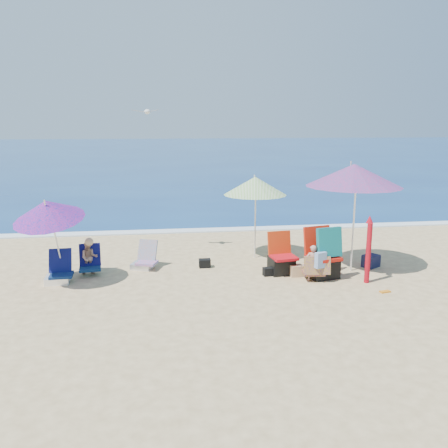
{
  "coord_description": "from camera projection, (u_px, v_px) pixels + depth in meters",
  "views": [
    {
      "loc": [
        -1.62,
        -8.81,
        3.25
      ],
      "look_at": [
        -0.3,
        1.0,
        1.1
      ],
      "focal_mm": 37.77,
      "sensor_mm": 36.0,
      "label": 1
    }
  ],
  "objects": [
    {
      "name": "umbrella_blue",
      "position": [
        48.0,
        210.0,
        9.24
      ],
      "size": [
        1.77,
        1.81,
        1.9
      ],
      "color": "silver",
      "rests_on": "ground"
    },
    {
      "name": "person_center",
      "position": [
        315.0,
        264.0,
        9.75
      ],
      "size": [
        0.55,
        0.48,
        0.78
      ],
      "color": "tan",
      "rests_on": "ground"
    },
    {
      "name": "chair_navy",
      "position": [
        59.0,
        274.0,
        9.74
      ],
      "size": [
        0.57,
        0.6,
        0.65
      ],
      "color": "#0D224B",
      "rests_on": "ground"
    },
    {
      "name": "chair_rainbow",
      "position": [
        144.0,
        261.0,
        10.66
      ],
      "size": [
        0.64,
        0.69,
        0.61
      ],
      "color": "#F1556B",
      "rests_on": "ground"
    },
    {
      "name": "ground",
      "position": [
        245.0,
        288.0,
        9.43
      ],
      "size": [
        120.0,
        120.0,
        0.0
      ],
      "color": "#D8BC84",
      "rests_on": "ground"
    },
    {
      "name": "umbrella_turquoise",
      "position": [
        354.0,
        175.0,
        10.27
      ],
      "size": [
        2.77,
        2.77,
        2.4
      ],
      "color": "white",
      "rests_on": "ground"
    },
    {
      "name": "furled_umbrella",
      "position": [
        369.0,
        247.0,
        9.6
      ],
      "size": [
        0.19,
        0.27,
        1.39
      ],
      "color": "#A60B17",
      "rests_on": "ground"
    },
    {
      "name": "bag_tan",
      "position": [
        296.0,
        271.0,
        10.12
      ],
      "size": [
        0.3,
        0.23,
        0.24
      ],
      "color": "tan",
      "rests_on": "ground"
    },
    {
      "name": "foam",
      "position": [
        216.0,
        230.0,
        14.37
      ],
      "size": [
        120.0,
        0.5,
        0.04
      ],
      "color": "white",
      "rests_on": "ground"
    },
    {
      "name": "bag_black_a",
      "position": [
        205.0,
        263.0,
        10.74
      ],
      "size": [
        0.26,
        0.19,
        0.19
      ],
      "color": "black",
      "rests_on": "ground"
    },
    {
      "name": "bag_black_b",
      "position": [
        269.0,
        272.0,
        10.16
      ],
      "size": [
        0.25,
        0.19,
        0.18
      ],
      "color": "black",
      "rests_on": "ground"
    },
    {
      "name": "umbrella_striped",
      "position": [
        255.0,
        186.0,
        11.22
      ],
      "size": [
        1.76,
        1.76,
        2.01
      ],
      "color": "white",
      "rests_on": "ground"
    },
    {
      "name": "camp_chair_right",
      "position": [
        323.0,
        259.0,
        9.96
      ],
      "size": [
        0.73,
        0.81,
        1.13
      ],
      "color": "#B2160C",
      "rests_on": "ground"
    },
    {
      "name": "person_left",
      "position": [
        89.0,
        258.0,
        10.19
      ],
      "size": [
        0.5,
        0.6,
        0.83
      ],
      "color": "tan",
      "rests_on": "ground"
    },
    {
      "name": "orange_item",
      "position": [
        385.0,
        292.0,
        9.17
      ],
      "size": [
        0.23,
        0.14,
        0.03
      ],
      "color": "orange",
      "rests_on": "ground"
    },
    {
      "name": "sea",
      "position": [
        175.0,
        152.0,
        53.02
      ],
      "size": [
        120.0,
        80.0,
        0.12
      ],
      "color": "navy",
      "rests_on": "ground"
    },
    {
      "name": "camp_chair_left",
      "position": [
        281.0,
        261.0,
        10.27
      ],
      "size": [
        0.6,
        0.64,
        0.91
      ],
      "color": "#B50C14",
      "rests_on": "ground"
    },
    {
      "name": "bag_navy_b",
      "position": [
        371.0,
        261.0,
        10.77
      ],
      "size": [
        0.46,
        0.43,
        0.28
      ],
      "color": "#171934",
      "rests_on": "ground"
    },
    {
      "name": "seagull",
      "position": [
        147.0,
        112.0,
        11.12
      ],
      "size": [
        0.65,
        0.32,
        0.12
      ],
      "color": "silver"
    }
  ]
}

